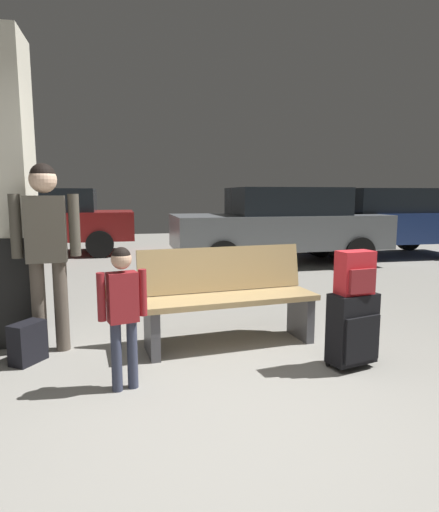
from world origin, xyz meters
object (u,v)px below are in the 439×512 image
at_px(bench, 228,297).
at_px(adult, 46,238).
at_px(backpack_bright, 355,273).
at_px(child, 122,303).
at_px(parked_car_far, 43,220).
at_px(backpack_dark_floor, 27,343).
at_px(suitcase, 353,329).
at_px(parked_car_near, 280,224).
at_px(parked_car_side, 382,220).
at_px(structural_pillar, 0,194).

distance_m(bench, adult, 1.68).
bearing_deg(backpack_bright, child, 179.94).
bearing_deg(bench, backpack_bright, -42.62).
relative_size(child, parked_car_far, 0.25).
xyz_separation_m(backpack_bright, backpack_dark_floor, (-2.56, 0.68, -0.60)).
distance_m(suitcase, backpack_bright, 0.45).
distance_m(bench, backpack_dark_floor, 1.75).
relative_size(bench, child, 1.61).
distance_m(backpack_bright, adult, 2.59).
bearing_deg(child, parked_car_near, 58.66).
distance_m(suitcase, parked_car_far, 8.27).
bearing_deg(parked_car_side, backpack_bright, -125.02).
xyz_separation_m(backpack_dark_floor, parked_car_far, (-0.99, 6.77, 0.64)).
distance_m(suitcase, parked_car_near, 5.13).
bearing_deg(parked_car_far, child, -76.59).
relative_size(adult, parked_car_side, 0.40).
xyz_separation_m(adult, parked_car_far, (-1.15, 6.53, -0.21)).
height_order(bench, parked_car_side, parked_car_side).
bearing_deg(bench, parked_car_near, 63.61).
xyz_separation_m(structural_pillar, child, (1.08, -1.32, -0.75)).
height_order(structural_pillar, adult, structural_pillar).
bearing_deg(backpack_bright, structural_pillar, 155.11).
distance_m(bench, child, 1.23).
distance_m(parked_car_far, parked_car_near, 5.40).
bearing_deg(adult, parked_car_near, 47.93).
relative_size(child, parked_car_side, 0.25).
relative_size(structural_pillar, parked_car_side, 0.68).
height_order(parked_car_side, parked_car_near, same).
xyz_separation_m(parked_car_far, parked_car_near, (4.79, -2.49, 0.00)).
distance_m(structural_pillar, adult, 0.71).
relative_size(backpack_bright, parked_car_far, 0.08).
bearing_deg(parked_car_near, child, -121.34).
bearing_deg(backpack_bright, parked_car_side, 54.98).
distance_m(structural_pillar, parked_car_far, 6.19).
bearing_deg(backpack_dark_floor, backpack_bright, -14.81).
bearing_deg(backpack_dark_floor, suitcase, -14.79).
distance_m(suitcase, backpack_dark_floor, 2.65).
height_order(suitcase, parked_car_near, parked_car_near).
xyz_separation_m(backpack_dark_floor, parked_car_near, (3.80, 4.28, 0.64)).
xyz_separation_m(structural_pillar, adult, (0.45, -0.41, -0.37)).
bearing_deg(parked_car_near, suitcase, -104.03).
height_order(adult, parked_car_far, adult).
bearing_deg(backpack_dark_floor, child, -40.77).
bearing_deg(adult, child, -55.52).
distance_m(structural_pillar, backpack_bright, 3.21).
bearing_deg(backpack_dark_floor, parked_car_near, 48.39).
distance_m(child, parked_car_side, 7.94).
bearing_deg(structural_pillar, bench, -15.35).
bearing_deg(bench, adult, 174.69).
distance_m(backpack_bright, backpack_dark_floor, 2.72).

